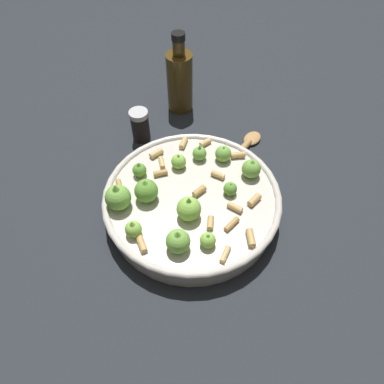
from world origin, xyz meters
The scene contains 5 objects.
ground_plane centered at (0.00, 0.00, 0.00)m, with size 2.40×2.40×0.00m, color #23282D.
cooking_pan centered at (0.00, 0.00, 0.03)m, with size 0.34×0.34×0.11m.
pepper_shaker centered at (0.04, -0.24, 0.04)m, with size 0.04×0.04×0.08m.
olive_oil_bottle centered at (-0.08, -0.32, 0.08)m, with size 0.06×0.06×0.20m.
wooden_spoon centered at (-0.15, -0.11, 0.01)m, with size 0.19×0.14×0.02m.
Camera 1 is at (0.14, 0.38, 0.57)m, focal length 32.32 mm.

